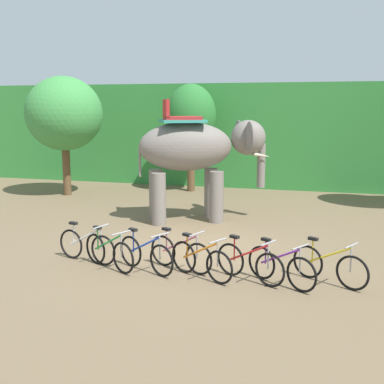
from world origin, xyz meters
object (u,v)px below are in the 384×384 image
at_px(bike_pink, 180,253).
at_px(bike_yellow, 329,266).
at_px(bike_blue, 145,254).
at_px(bike_purple, 281,267).
at_px(bike_red, 249,263).
at_px(bike_green, 109,252).
at_px(elephant, 196,151).
at_px(tree_far_left, 64,114).
at_px(tree_far_right, 191,117).
at_px(bike_orange, 201,261).
at_px(bike_white, 87,246).

height_order(bike_pink, bike_yellow, same).
distance_m(bike_blue, bike_purple, 2.93).
height_order(bike_blue, bike_red, same).
bearing_deg(bike_green, elephant, 82.24).
bearing_deg(tree_far_left, bike_yellow, -36.57).
bearing_deg(bike_blue, tree_far_left, 128.96).
xyz_separation_m(tree_far_right, bike_purple, (4.70, -10.17, -2.76)).
xyz_separation_m(tree_far_right, bike_blue, (1.77, -10.11, -2.76)).
relative_size(tree_far_left, bike_orange, 3.08).
bearing_deg(tree_far_right, bike_orange, -73.41).
bearing_deg(bike_orange, elephant, 105.88).
height_order(elephant, bike_pink, elephant).
height_order(tree_far_left, bike_pink, tree_far_left).
relative_size(tree_far_right, bike_white, 2.70).
distance_m(bike_orange, bike_purple, 1.66).
bearing_deg(tree_far_right, tree_far_left, -154.25).
distance_m(bike_white, bike_orange, 2.86).
height_order(elephant, bike_purple, elephant).
height_order(bike_purple, bike_yellow, same).
height_order(tree_far_left, bike_yellow, tree_far_left).
distance_m(tree_far_left, bike_yellow, 13.09).
bearing_deg(bike_green, bike_blue, 2.78).
height_order(bike_pink, bike_purple, same).
bearing_deg(elephant, bike_red, -63.72).
distance_m(tree_far_left, bike_blue, 10.54).
bearing_deg(bike_blue, bike_white, 170.36).
distance_m(bike_orange, bike_red, 1.01).
xyz_separation_m(tree_far_left, bike_white, (4.82, -7.62, -2.88)).
bearing_deg(bike_green, bike_purple, -0.29).
height_order(elephant, bike_blue, elephant).
xyz_separation_m(tree_far_right, bike_orange, (3.04, -10.21, -2.76)).
bearing_deg(elephant, tree_far_left, 154.94).
xyz_separation_m(bike_pink, bike_purple, (2.22, -0.34, 0.00)).
relative_size(tree_far_left, elephant, 1.14).
distance_m(tree_far_right, bike_green, 10.56).
relative_size(bike_green, bike_yellow, 1.01).
xyz_separation_m(tree_far_left, bike_pink, (7.09, -7.60, -2.88)).
xyz_separation_m(bike_green, bike_purple, (3.79, -0.02, 0.00)).
bearing_deg(tree_far_right, elephant, -72.71).
height_order(tree_far_left, bike_green, tree_far_left).
bearing_deg(bike_blue, tree_far_right, 99.91).
distance_m(tree_far_right, bike_white, 10.23).
relative_size(bike_orange, bike_purple, 1.05).
bearing_deg(bike_pink, bike_orange, -33.96).
bearing_deg(bike_yellow, bike_pink, 179.89).
distance_m(tree_far_left, bike_purple, 12.57).
relative_size(bike_green, bike_blue, 0.99).
bearing_deg(bike_blue, bike_green, -177.22).
distance_m(elephant, bike_white, 5.24).
xyz_separation_m(bike_orange, bike_purple, (1.66, 0.04, 0.00)).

